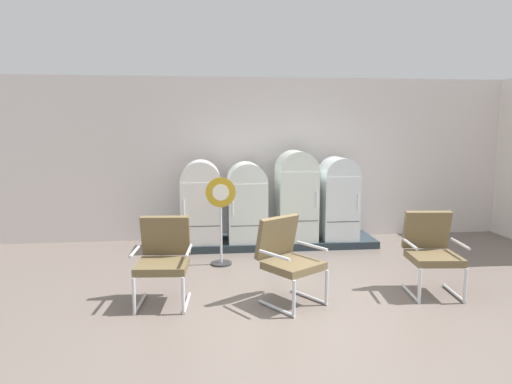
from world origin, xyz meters
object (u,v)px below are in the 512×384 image
Objects in this scene: refrigerator_0 at (201,199)px; armchair_left at (164,256)px; armchair_center at (287,256)px; refrigerator_1 at (247,200)px; refrigerator_3 at (338,196)px; armchair_right at (431,248)px; sign_stand at (221,223)px; refrigerator_2 at (296,193)px.

armchair_left is at bearing -99.92° from refrigerator_0.
armchair_center is at bearing -67.65° from refrigerator_0.
refrigerator_1 is 1.32× the size of armchair_center.
refrigerator_3 is (1.62, -0.02, 0.05)m from refrigerator_1.
refrigerator_0 reaches higher than armchair_right.
armchair_center is 1.75m from sign_stand.
refrigerator_1 is 1.01× the size of sign_stand.
refrigerator_2 is 2.67m from armchair_center.
refrigerator_3 is 3.72m from armchair_left.
refrigerator_3 reaches higher than sign_stand.
armchair_left is 1.48m from armchair_center.
refrigerator_2 is (0.87, -0.00, 0.11)m from refrigerator_1.
sign_stand is (-2.10, -0.97, -0.24)m from refrigerator_3.
armchair_right is at bearing -39.81° from refrigerator_0.
refrigerator_2 is 3.20m from armchair_left.
refrigerator_2 is 1.51× the size of armchair_center.
refrigerator_3 is 1.07× the size of sign_stand.
armchair_center is at bearing -6.17° from armchair_left.
refrigerator_0 reaches higher than armchair_left.
refrigerator_1 is at bearing 179.93° from refrigerator_2.
refrigerator_2 is 1.51× the size of armchair_left.
refrigerator_1 reaches higher than armchair_right.
armchair_center is (0.26, -2.57, -0.27)m from refrigerator_1.
armchair_left is at bearing 179.43° from armchair_right.
refrigerator_0 is at bearing 179.86° from refrigerator_3.
refrigerator_3 reaches higher than armchair_right.
armchair_right is 2.99m from sign_stand.
armchair_center is at bearing -176.15° from armchair_right.
armchair_left is at bearing -139.79° from refrigerator_3.
refrigerator_2 is at bearing 0.33° from refrigerator_0.
armchair_center is at bearing -64.84° from sign_stand.
armchair_center is (1.47, -0.16, 0.00)m from armchair_left.
refrigerator_0 is at bearing -179.67° from refrigerator_2.
refrigerator_1 is 1.32× the size of armchair_right.
sign_stand is at bearing 115.16° from armchair_center.
refrigerator_0 is 3.81m from armchair_right.
armchair_center is at bearing -118.04° from refrigerator_3.
armchair_center is at bearing -84.20° from refrigerator_1.
sign_stand is (0.73, 1.42, 0.07)m from armchair_left.
refrigerator_1 is (0.79, 0.01, -0.02)m from refrigerator_0.
armchair_left is (-2.83, -2.39, -0.31)m from refrigerator_3.
refrigerator_0 reaches higher than sign_stand.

